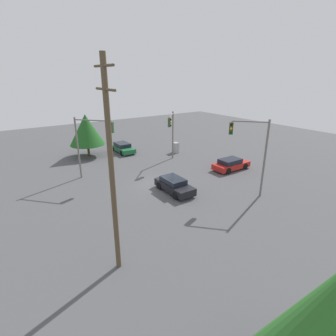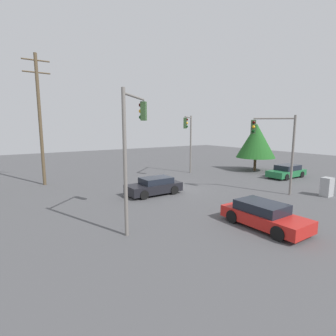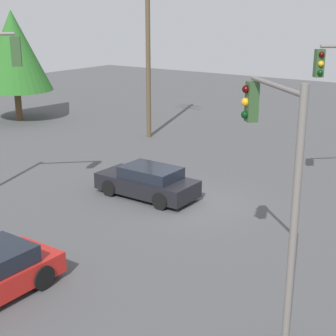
{
  "view_description": "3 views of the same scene",
  "coord_description": "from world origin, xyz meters",
  "px_view_note": "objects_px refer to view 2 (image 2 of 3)",
  "views": [
    {
      "loc": [
        20.24,
        -12.81,
        10.48
      ],
      "look_at": [
        -0.22,
        1.14,
        1.59
      ],
      "focal_mm": 28.0,
      "sensor_mm": 36.0,
      "label": 1
    },
    {
      "loc": [
        12.15,
        17.51,
        5.22
      ],
      "look_at": [
        0.97,
        0.9,
        2.07
      ],
      "focal_mm": 28.0,
      "sensor_mm": 36.0,
      "label": 2
    },
    {
      "loc": [
        -10.6,
        16.51,
        7.52
      ],
      "look_at": [
        0.71,
        0.62,
        1.53
      ],
      "focal_mm": 55.0,
      "sensor_mm": 36.0,
      "label": 3
    }
  ],
  "objects_px": {
    "traffic_signal_main": "(277,141)",
    "traffic_signal_cross": "(189,134)",
    "sedan_dark": "(154,186)",
    "electrical_cabinet": "(327,187)",
    "sedan_green": "(287,171)",
    "sedan_red": "(264,215)",
    "traffic_signal_aux": "(133,137)"
  },
  "relations": [
    {
      "from": "sedan_dark",
      "to": "traffic_signal_cross",
      "type": "bearing_deg",
      "value": -55.55
    },
    {
      "from": "sedan_dark",
      "to": "traffic_signal_main",
      "type": "bearing_deg",
      "value": -123.36
    },
    {
      "from": "traffic_signal_aux",
      "to": "traffic_signal_main",
      "type": "bearing_deg",
      "value": -44.16
    },
    {
      "from": "traffic_signal_main",
      "to": "traffic_signal_cross",
      "type": "bearing_deg",
      "value": -44.35
    },
    {
      "from": "sedan_green",
      "to": "traffic_signal_main",
      "type": "distance_m",
      "value": 8.7
    },
    {
      "from": "electrical_cabinet",
      "to": "sedan_red",
      "type": "bearing_deg",
      "value": 7.41
    },
    {
      "from": "traffic_signal_main",
      "to": "electrical_cabinet",
      "type": "height_order",
      "value": "traffic_signal_main"
    },
    {
      "from": "traffic_signal_aux",
      "to": "traffic_signal_cross",
      "type": "bearing_deg",
      "value": -3.11
    },
    {
      "from": "sedan_dark",
      "to": "electrical_cabinet",
      "type": "height_order",
      "value": "electrical_cabinet"
    },
    {
      "from": "sedan_green",
      "to": "traffic_signal_aux",
      "type": "xyz_separation_m",
      "value": [
        19.33,
        3.39,
        4.07
      ]
    },
    {
      "from": "traffic_signal_cross",
      "to": "electrical_cabinet",
      "type": "distance_m",
      "value": 13.76
    },
    {
      "from": "sedan_red",
      "to": "electrical_cabinet",
      "type": "xyz_separation_m",
      "value": [
        -9.29,
        -1.21,
        0.08
      ]
    },
    {
      "from": "traffic_signal_cross",
      "to": "traffic_signal_aux",
      "type": "bearing_deg",
      "value": -1.74
    },
    {
      "from": "sedan_red",
      "to": "traffic_signal_main",
      "type": "bearing_deg",
      "value": -149.41
    },
    {
      "from": "sedan_green",
      "to": "traffic_signal_main",
      "type": "relative_size",
      "value": 0.73
    },
    {
      "from": "sedan_red",
      "to": "traffic_signal_aux",
      "type": "height_order",
      "value": "traffic_signal_aux"
    },
    {
      "from": "sedan_dark",
      "to": "sedan_green",
      "type": "height_order",
      "value": "sedan_dark"
    },
    {
      "from": "sedan_green",
      "to": "electrical_cabinet",
      "type": "xyz_separation_m",
      "value": [
        4.44,
        6.03,
        0.09
      ]
    },
    {
      "from": "traffic_signal_aux",
      "to": "sedan_green",
      "type": "bearing_deg",
      "value": -34.24
    },
    {
      "from": "sedan_green",
      "to": "electrical_cabinet",
      "type": "relative_size",
      "value": 3.09
    },
    {
      "from": "traffic_signal_cross",
      "to": "traffic_signal_main",
      "type": "bearing_deg",
      "value": 49.47
    },
    {
      "from": "sedan_dark",
      "to": "sedan_green",
      "type": "distance_m",
      "value": 15.11
    },
    {
      "from": "electrical_cabinet",
      "to": "traffic_signal_cross",
      "type": "bearing_deg",
      "value": -76.14
    },
    {
      "from": "traffic_signal_main",
      "to": "traffic_signal_cross",
      "type": "height_order",
      "value": "traffic_signal_cross"
    },
    {
      "from": "electrical_cabinet",
      "to": "sedan_dark",
      "type": "bearing_deg",
      "value": -36.38
    },
    {
      "from": "traffic_signal_main",
      "to": "electrical_cabinet",
      "type": "distance_m",
      "value": 5.14
    },
    {
      "from": "sedan_red",
      "to": "electrical_cabinet",
      "type": "distance_m",
      "value": 9.37
    },
    {
      "from": "traffic_signal_cross",
      "to": "electrical_cabinet",
      "type": "height_order",
      "value": "traffic_signal_cross"
    },
    {
      "from": "sedan_green",
      "to": "traffic_signal_aux",
      "type": "distance_m",
      "value": 20.05
    },
    {
      "from": "sedan_green",
      "to": "electrical_cabinet",
      "type": "distance_m",
      "value": 7.49
    },
    {
      "from": "sedan_dark",
      "to": "sedan_red",
      "type": "bearing_deg",
      "value": -171.89
    },
    {
      "from": "sedan_red",
      "to": "sedan_dark",
      "type": "relative_size",
      "value": 1.04
    }
  ]
}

